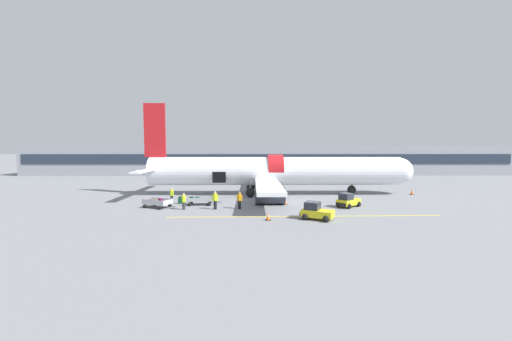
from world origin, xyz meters
name	(u,v)px	position (x,y,z in m)	size (l,w,h in m)	color
ground_plane	(283,203)	(0.00, 0.00, 0.00)	(500.00, 500.00, 0.00)	slate
apron_marking_line	(305,216)	(1.36, -7.08, 0.00)	(25.23, 0.70, 0.01)	yellow
terminal_strip	(267,160)	(0.00, 39.29, 3.37)	(109.95, 11.63, 6.74)	gray
airplane	(272,172)	(-0.88, 6.55, 3.04)	(37.32, 28.65, 12.09)	white
baggage_tug_lead	(316,212)	(2.11, -8.23, 0.66)	(3.13, 2.66, 1.53)	yellow
baggage_tug_mid	(348,201)	(6.61, -2.64, 0.64)	(2.94, 2.74, 1.50)	yellow
baggage_cart_loading	(200,201)	(-9.23, -1.20, 0.44)	(3.88, 1.82, 0.90)	#999BA0
baggage_cart_queued	(158,203)	(-13.41, -2.74, 0.46)	(3.77, 2.63, 0.97)	#B7BABF
ground_crew_loader_a	(184,201)	(-10.46, -3.78, 0.88)	(0.41, 0.58, 1.67)	#2D2D33
ground_crew_loader_b	(239,200)	(-4.82, -3.46, 0.93)	(0.59, 0.55, 1.77)	black
ground_crew_driver	(172,195)	(-12.69, 0.19, 0.89)	(0.55, 0.54, 1.70)	#2D2D33
ground_crew_supervisor	(215,200)	(-7.28, -3.71, 0.97)	(0.64, 0.52, 1.84)	black
suitcase_on_tarmac_upright	(180,201)	(-11.59, -0.48, 0.36)	(0.46, 0.26, 0.83)	#14472D
safety_cone_nose	(412,192)	(17.88, 5.97, 0.34)	(0.58, 0.58, 0.72)	black
safety_cone_engine_left	(268,217)	(-2.13, -8.53, 0.31)	(0.47, 0.47, 0.67)	black
safety_cone_wingtip	(285,202)	(0.17, -1.03, 0.27)	(0.45, 0.45, 0.59)	black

